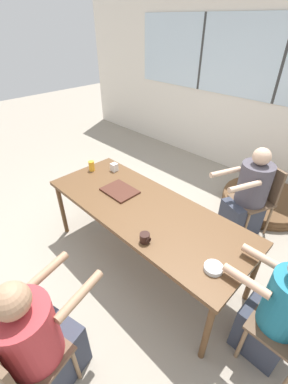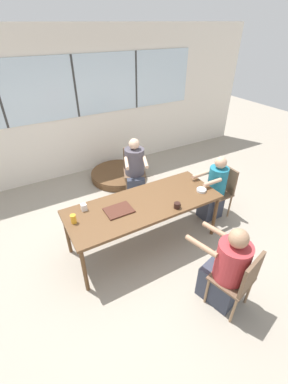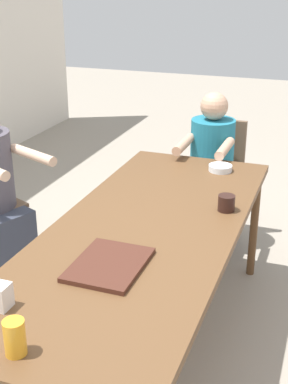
{
  "view_description": "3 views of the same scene",
  "coord_description": "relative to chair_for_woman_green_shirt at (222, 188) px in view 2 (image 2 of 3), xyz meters",
  "views": [
    {
      "loc": [
        1.38,
        -1.37,
        2.25
      ],
      "look_at": [
        0.0,
        0.0,
        0.92
      ],
      "focal_mm": 24.0,
      "sensor_mm": 36.0,
      "label": 1
    },
    {
      "loc": [
        -1.4,
        -2.45,
        2.81
      ],
      "look_at": [
        0.0,
        0.0,
        0.92
      ],
      "focal_mm": 24.0,
      "sensor_mm": 36.0,
      "label": 2
    },
    {
      "loc": [
        -2.07,
        -0.76,
        1.83
      ],
      "look_at": [
        0.0,
        0.0,
        0.92
      ],
      "focal_mm": 50.0,
      "sensor_mm": 36.0,
      "label": 3
    }
  ],
  "objects": [
    {
      "name": "person_man_teal_shirt",
      "position": [
        -0.98,
        1.22,
        -0.02
      ],
      "size": [
        0.57,
        0.72,
        1.13
      ],
      "rotation": [
        0.0,
        0.0,
        -3.53
      ],
      "color": "#333847",
      "rests_on": "ground_plane"
    },
    {
      "name": "food_tray_dark",
      "position": [
        -1.86,
        0.02,
        0.23
      ],
      "size": [
        0.35,
        0.27,
        0.02
      ],
      "color": "#472319",
      "rests_on": "dining_table"
    },
    {
      "name": "chair_for_man_blue_shirt",
      "position": [
        -1.12,
        -1.43,
        0.0
      ],
      "size": [
        0.49,
        0.49,
        0.87
      ],
      "rotation": [
        0.0,
        0.0,
        0.25
      ],
      "color": "brown",
      "rests_on": "ground_plane"
    },
    {
      "name": "chair_for_man_teal_shirt",
      "position": [
        -0.92,
        1.37,
        0.0
      ],
      "size": [
        0.52,
        0.52,
        0.87
      ],
      "rotation": [
        0.0,
        0.0,
        -3.53
      ],
      "color": "brown",
      "rests_on": "ground_plane"
    },
    {
      "name": "chair_for_woman_green_shirt",
      "position": [
        0.0,
        0.0,
        0.0
      ],
      "size": [
        0.4,
        0.4,
        0.87
      ],
      "rotation": [
        0.0,
        0.0,
        1.57
      ],
      "color": "brown",
      "rests_on": "ground_plane"
    },
    {
      "name": "dining_table",
      "position": [
        -1.48,
        0.0,
        0.17
      ],
      "size": [
        2.14,
        0.83,
        0.74
      ],
      "color": "brown",
      "rests_on": "ground_plane"
    },
    {
      "name": "wall_back_with_windows",
      "position": [
        -1.48,
        2.65,
        0.91
      ],
      "size": [
        8.4,
        0.08,
        2.8
      ],
      "color": "silver",
      "rests_on": "ground_plane"
    },
    {
      "name": "person_woman_green_shirt",
      "position": [
        -0.17,
        0.0,
        -0.02
      ],
      "size": [
        0.56,
        0.33,
        1.1
      ],
      "rotation": [
        0.0,
        0.0,
        1.57
      ],
      "color": "#333847",
      "rests_on": "ground_plane"
    },
    {
      "name": "juice_glass",
      "position": [
        -2.43,
        0.07,
        0.28
      ],
      "size": [
        0.07,
        0.07,
        0.12
      ],
      "color": "gold",
      "rests_on": "dining_table"
    },
    {
      "name": "ground_plane",
      "position": [
        -1.48,
        0.0,
        -0.52
      ],
      "size": [
        16.0,
        16.0,
        0.0
      ],
      "primitive_type": "plane",
      "color": "gray"
    },
    {
      "name": "coffee_mug",
      "position": [
        -1.16,
        -0.31,
        0.26
      ],
      "size": [
        0.09,
        0.08,
        0.08
      ],
      "color": "black",
      "rests_on": "dining_table"
    },
    {
      "name": "person_man_blue_shirt",
      "position": [
        -1.16,
        -1.27,
        -0.03
      ],
      "size": [
        0.5,
        0.71,
        1.12
      ],
      "rotation": [
        0.0,
        0.0,
        0.25
      ],
      "color": "#333847",
      "rests_on": "ground_plane"
    },
    {
      "name": "bowl_white_shallow",
      "position": [
        -0.61,
        -0.16,
        0.24
      ],
      "size": [
        0.14,
        0.14,
        0.04
      ],
      "color": "silver",
      "rests_on": "dining_table"
    },
    {
      "name": "milk_carton_small",
      "position": [
        -2.24,
        0.26,
        0.27
      ],
      "size": [
        0.07,
        0.07,
        0.09
      ],
      "color": "silver",
      "rests_on": "dining_table"
    },
    {
      "name": "folded_table_stack",
      "position": [
        -1.0,
        1.95,
        -0.44
      ],
      "size": [
        1.15,
        1.15,
        0.15
      ],
      "color": "brown",
      "rests_on": "ground_plane"
    }
  ]
}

